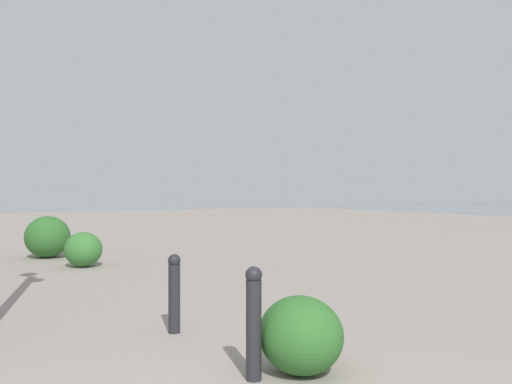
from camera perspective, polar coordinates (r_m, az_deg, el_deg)
The scene contains 5 objects.
bollard_near at distance 4.23m, azimuth -0.24°, elevation -13.46°, with size 0.13×0.13×0.87m.
bollard_mid at distance 5.64m, azimuth -8.63°, elevation -10.38°, with size 0.13×0.13×0.80m.
shrub_low at distance 4.42m, azimuth 4.75°, elevation -14.81°, with size 0.72×0.65×0.61m.
shrub_round at distance 12.49m, azimuth -21.17°, elevation -4.44°, with size 1.05×0.95×0.89m.
shrub_wide at distance 10.78m, azimuth -17.79°, elevation -5.80°, with size 0.78×0.70×0.66m.
Camera 1 is at (-1.97, 1.01, 1.45)m, focal length 37.85 mm.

